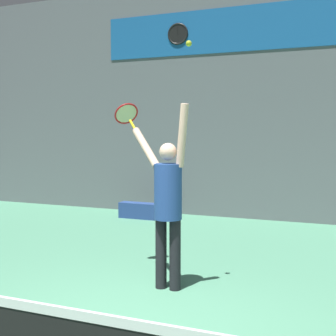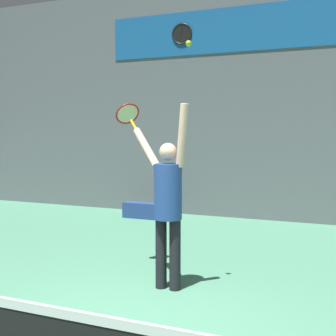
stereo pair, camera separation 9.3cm
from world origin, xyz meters
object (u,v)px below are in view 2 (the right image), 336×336
object	(u,v)px
scoreboard_clock	(182,34)
tennis_player	(168,199)
equipment_bag	(142,210)
tennis_ball	(189,43)
tennis_racket	(128,115)

from	to	relation	value
scoreboard_clock	tennis_player	world-z (taller)	scoreboard_clock
scoreboard_clock	equipment_bag	distance (m)	3.88
tennis_ball	equipment_bag	size ratio (longest dim) A/B	0.08
tennis_racket	equipment_bag	xyz separation A→B (m)	(-1.48, 3.33, -1.87)
tennis_ball	tennis_player	bearing A→B (deg)	168.17
scoreboard_clock	tennis_racket	world-z (taller)	scoreboard_clock
tennis_player	tennis_racket	xyz separation A→B (m)	(-0.80, 0.53, 0.99)
tennis_racket	equipment_bag	size ratio (longest dim) A/B	0.52
scoreboard_clock	tennis_racket	size ratio (longest dim) A/B	1.09
tennis_racket	tennis_player	bearing A→B (deg)	-33.82
tennis_player	equipment_bag	distance (m)	4.57
tennis_player	equipment_bag	xyz separation A→B (m)	(-2.28, 3.86, -0.88)
tennis_ball	scoreboard_clock	bearing A→B (deg)	112.82
scoreboard_clock	equipment_bag	world-z (taller)	scoreboard_clock
tennis_ball	equipment_bag	xyz separation A→B (m)	(-2.55, 3.92, -2.60)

